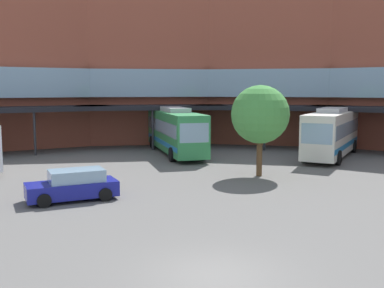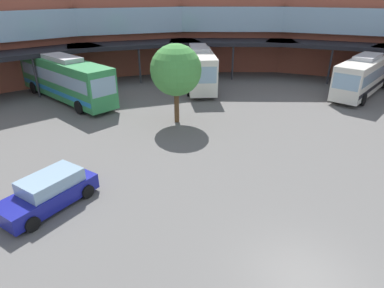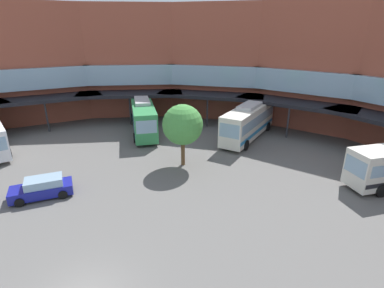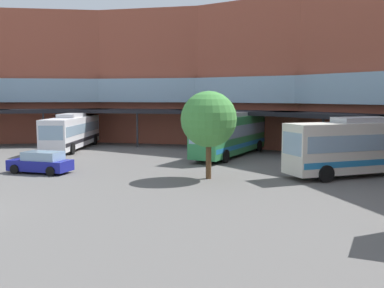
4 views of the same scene
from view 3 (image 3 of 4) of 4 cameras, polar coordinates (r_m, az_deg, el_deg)
The scene contains 5 objects.
station_building at distance 31.53m, azimuth 0.43°, elevation 12.39°, with size 76.27×41.02×15.14m.
bus_1 at distance 35.47m, azimuth 10.59°, elevation 4.27°, with size 5.35×11.18×4.01m.
bus_2 at distance 38.06m, azimuth -9.26°, elevation 5.46°, with size 7.90×12.23×3.95m.
parked_car at distance 25.74m, azimuth -26.37°, elevation -7.43°, with size 4.59×4.09×1.53m.
plaza_tree at distance 27.19m, azimuth -1.78°, elevation 3.61°, with size 3.68×3.68×5.77m.
Camera 3 is at (7.72, -8.98, 12.07)m, focal length 28.32 mm.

